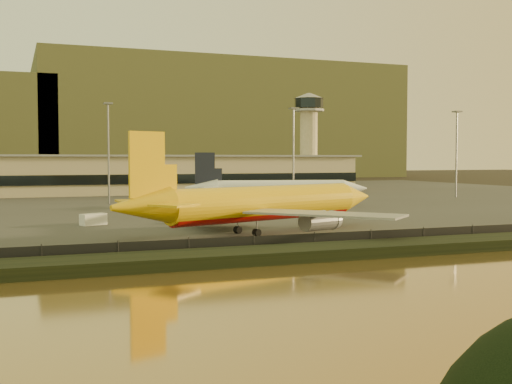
{
  "coord_description": "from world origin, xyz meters",
  "views": [
    {
      "loc": [
        -32.76,
        -83.91,
        11.62
      ],
      "look_at": [
        3.79,
        12.0,
        6.24
      ],
      "focal_mm": 45.0,
      "sensor_mm": 36.0,
      "label": 1
    }
  ],
  "objects": [
    {
      "name": "ground",
      "position": [
        0.0,
        0.0,
        0.0
      ],
      "size": [
        900.0,
        900.0,
        0.0
      ],
      "primitive_type": "plane",
      "color": "black",
      "rests_on": "ground"
    },
    {
      "name": "embankment",
      "position": [
        0.0,
        -17.0,
        0.7
      ],
      "size": [
        320.0,
        7.0,
        1.4
      ],
      "primitive_type": "cube",
      "color": "black",
      "rests_on": "ground"
    },
    {
      "name": "tarmac",
      "position": [
        0.0,
        95.0,
        0.1
      ],
      "size": [
        320.0,
        220.0,
        0.2
      ],
      "primitive_type": "cube",
      "color": "#2D2D2D",
      "rests_on": "ground"
    },
    {
      "name": "perimeter_fence",
      "position": [
        0.0,
        -13.0,
        1.3
      ],
      "size": [
        300.0,
        0.05,
        2.2
      ],
      "primitive_type": "cube",
      "color": "black",
      "rests_on": "tarmac"
    },
    {
      "name": "terminal_building",
      "position": [
        -14.52,
        125.55,
        6.25
      ],
      "size": [
        202.0,
        25.0,
        12.6
      ],
      "color": "tan",
      "rests_on": "tarmac"
    },
    {
      "name": "control_tower",
      "position": [
        70.0,
        131.0,
        21.66
      ],
      "size": [
        11.2,
        11.2,
        35.5
      ],
      "color": "tan",
      "rests_on": "tarmac"
    },
    {
      "name": "apron_light_masts",
      "position": [
        15.0,
        75.0,
        15.7
      ],
      "size": [
        152.2,
        12.2,
        25.4
      ],
      "color": "slate",
      "rests_on": "tarmac"
    },
    {
      "name": "distant_hills",
      "position": [
        -20.74,
        340.0,
        31.39
      ],
      "size": [
        470.0,
        160.0,
        70.0
      ],
      "color": "brown",
      "rests_on": "ground"
    },
    {
      "name": "dhl_cargo_jet",
      "position": [
        2.52,
        6.68,
        4.68
      ],
      "size": [
        48.8,
        46.41,
        14.99
      ],
      "rotation": [
        0.0,
        0.0,
        0.34
      ],
      "color": "#E3AC0B",
      "rests_on": "tarmac"
    },
    {
      "name": "white_narrowbody_jet",
      "position": [
        27.15,
        58.5,
        4.03
      ],
      "size": [
        44.35,
        42.56,
        12.84
      ],
      "rotation": [
        0.0,
        0.0,
        -0.22
      ],
      "color": "white",
      "rests_on": "tarmac"
    },
    {
      "name": "gse_vehicle_yellow",
      "position": [
        1.31,
        25.33,
        1.06
      ],
      "size": [
        4.0,
        2.16,
        1.72
      ],
      "primitive_type": "cube",
      "rotation": [
        0.0,
        0.0,
        0.12
      ],
      "color": "#E3AC0B",
      "rests_on": "tarmac"
    },
    {
      "name": "gse_vehicle_white",
      "position": [
        -19.86,
        28.41,
        1.18
      ],
      "size": [
        4.78,
        3.55,
        1.96
      ],
      "primitive_type": "cube",
      "rotation": [
        0.0,
        0.0,
        0.41
      ],
      "color": "white",
      "rests_on": "tarmac"
    }
  ]
}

